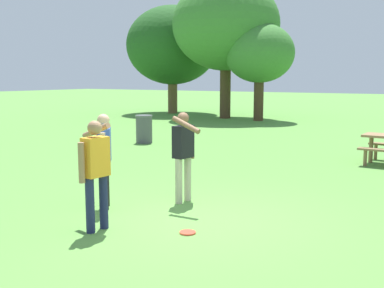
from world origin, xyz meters
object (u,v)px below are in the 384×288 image
at_px(person_thrower, 184,150).
at_px(trash_can_beside_table, 144,129).
at_px(tree_far_right, 260,54).
at_px(tree_tall_left, 172,46).
at_px(tree_broad_center, 226,25).
at_px(person_catcher, 95,167).
at_px(frisbee, 188,233).
at_px(person_bystander, 104,155).

distance_m(person_thrower, trash_can_beside_table, 7.92).
bearing_deg(tree_far_right, trash_can_beside_table, -90.28).
height_order(tree_tall_left, tree_broad_center, tree_broad_center).
xyz_separation_m(person_thrower, person_catcher, (-0.25, -2.02, 0.00)).
height_order(person_thrower, tree_tall_left, tree_tall_left).
distance_m(person_thrower, tree_tall_left, 21.44).
bearing_deg(trash_can_beside_table, tree_far_right, 89.72).
distance_m(person_thrower, frisbee, 1.99).
height_order(person_thrower, trash_can_beside_table, person_thrower).
bearing_deg(person_thrower, tree_tall_left, 124.30).
height_order(person_bystander, frisbee, person_bystander).
bearing_deg(frisbee, tree_tall_left, 124.29).
xyz_separation_m(person_thrower, tree_far_right, (-5.28, 15.55, 2.47)).
xyz_separation_m(person_catcher, person_bystander, (-0.71, 0.98, -0.02)).
xyz_separation_m(trash_can_beside_table, tree_far_right, (0.05, 9.71, 2.95)).
distance_m(trash_can_beside_table, tree_broad_center, 11.32).
distance_m(person_thrower, tree_broad_center, 18.10).
xyz_separation_m(person_thrower, frisbee, (0.98, -1.44, -0.95)).
bearing_deg(frisbee, tree_far_right, 110.23).
relative_size(person_catcher, person_bystander, 1.00).
height_order(person_thrower, tree_far_right, tree_far_right).
bearing_deg(tree_tall_left, tree_broad_center, -18.79).
relative_size(tree_broad_center, tree_far_right, 1.50).
height_order(person_catcher, frisbee, person_catcher).
bearing_deg(tree_tall_left, frisbee, -55.71).
bearing_deg(frisbee, trash_can_beside_table, 130.92).
relative_size(frisbee, tree_broad_center, 0.03).
distance_m(person_bystander, frisbee, 2.19).
bearing_deg(tree_broad_center, tree_far_right, -11.36).
bearing_deg(tree_broad_center, frisbee, -64.18).
relative_size(person_catcher, tree_broad_center, 0.22).
xyz_separation_m(person_bystander, frisbee, (1.94, -0.40, -0.93)).
height_order(frisbee, tree_far_right, tree_far_right).
distance_m(person_bystander, tree_tall_left, 21.81).
xyz_separation_m(frisbee, tree_far_right, (-6.26, 16.99, 3.42)).
relative_size(person_bystander, tree_broad_center, 0.22).
bearing_deg(frisbee, person_catcher, -154.74).
distance_m(person_catcher, tree_broad_center, 19.82).
relative_size(person_catcher, trash_can_beside_table, 1.71).
xyz_separation_m(person_thrower, tree_broad_center, (-7.45, 15.99, 4.05)).
bearing_deg(trash_can_beside_table, frisbee, -49.08).
bearing_deg(tree_tall_left, tree_far_right, -16.43).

